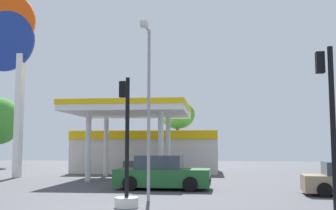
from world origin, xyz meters
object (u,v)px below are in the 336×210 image
(traffic_signal_0, at_px, (334,182))
(corner_streetlamp, at_px, (148,95))
(station_pole_sign, at_px, (4,58))
(traffic_signal_2, at_px, (126,174))
(tree_1, at_px, (177,115))
(car_0, at_px, (162,174))

(traffic_signal_0, height_order, corner_streetlamp, corner_streetlamp)
(station_pole_sign, height_order, traffic_signal_2, station_pole_sign)
(corner_streetlamp, bearing_deg, traffic_signal_0, -37.62)
(tree_1, bearing_deg, traffic_signal_2, -89.72)
(traffic_signal_0, height_order, tree_1, tree_1)
(tree_1, bearing_deg, car_0, -87.74)
(station_pole_sign, xyz_separation_m, traffic_signal_2, (11.00, -11.80, -6.86))
(car_0, xyz_separation_m, traffic_signal_0, (5.44, -8.60, 0.43))
(car_0, relative_size, tree_1, 0.74)
(traffic_signal_2, xyz_separation_m, tree_1, (-0.11, 22.23, 3.70))
(station_pole_sign, distance_m, traffic_signal_2, 17.53)
(station_pole_sign, height_order, corner_streetlamp, station_pole_sign)
(traffic_signal_0, relative_size, tree_1, 0.76)
(corner_streetlamp, bearing_deg, tree_1, 91.74)
(traffic_signal_0, height_order, traffic_signal_2, traffic_signal_0)
(tree_1, distance_m, corner_streetlamp, 20.96)
(traffic_signal_2, height_order, corner_streetlamp, corner_streetlamp)
(station_pole_sign, distance_m, traffic_signal_0, 23.48)
(car_0, height_order, traffic_signal_2, traffic_signal_2)
(traffic_signal_0, bearing_deg, traffic_signal_2, 154.09)
(station_pole_sign, relative_size, tree_1, 2.04)
(station_pole_sign, height_order, traffic_signal_0, station_pole_sign)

